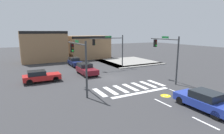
% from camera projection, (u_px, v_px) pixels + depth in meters
% --- Properties ---
extents(ground_plane, '(120.00, 120.00, 0.00)m').
position_uv_depth(ground_plane, '(111.00, 78.00, 23.86)').
color(ground_plane, '#353538').
extents(crosswalk_near, '(7.90, 2.83, 0.01)m').
position_uv_depth(crosswalk_near, '(130.00, 87.00, 19.96)').
color(crosswalk_near, silver).
rests_on(crosswalk_near, ground_plane).
extents(lane_markings, '(6.80, 20.25, 0.01)m').
position_uv_depth(lane_markings, '(197.00, 111.00, 13.95)').
color(lane_markings, white).
rests_on(lane_markings, ground_plane).
extents(bike_detector_marking, '(0.96, 0.96, 0.01)m').
position_uv_depth(bike_detector_marking, '(166.00, 96.00, 17.32)').
color(bike_detector_marking, yellow).
rests_on(bike_detector_marking, ground_plane).
extents(curb_corner_northeast, '(10.00, 10.60, 0.15)m').
position_uv_depth(curb_corner_northeast, '(127.00, 62.00, 35.92)').
color(curb_corner_northeast, gray).
rests_on(curb_corner_northeast, ground_plane).
extents(storefront_row, '(18.44, 5.66, 6.12)m').
position_uv_depth(storefront_row, '(65.00, 47.00, 38.95)').
color(storefront_row, '#93704C').
rests_on(storefront_row, ground_plane).
extents(traffic_signal_southeast, '(0.32, 4.74, 5.50)m').
position_uv_depth(traffic_signal_southeast, '(167.00, 50.00, 21.77)').
color(traffic_signal_southeast, '#383A3D').
rests_on(traffic_signal_southeast, ground_plane).
extents(traffic_signal_northeast, '(5.99, 0.32, 5.45)m').
position_uv_depth(traffic_signal_northeast, '(110.00, 45.00, 29.50)').
color(traffic_signal_northeast, '#383A3D').
rests_on(traffic_signal_northeast, ground_plane).
extents(traffic_signal_southwest, '(0.32, 5.76, 5.21)m').
position_uv_depth(traffic_signal_southwest, '(79.00, 56.00, 17.91)').
color(traffic_signal_southwest, '#383A3D').
rests_on(traffic_signal_southwest, ground_plane).
extents(car_maroon, '(1.94, 4.31, 1.53)m').
position_uv_depth(car_maroon, '(86.00, 69.00, 25.83)').
color(car_maroon, maroon).
rests_on(car_maroon, ground_plane).
extents(car_blue, '(1.88, 4.58, 1.50)m').
position_uv_depth(car_blue, '(204.00, 100.00, 14.15)').
color(car_blue, '#23389E').
rests_on(car_blue, ground_plane).
extents(car_red, '(4.29, 1.78, 1.42)m').
position_uv_depth(car_red, '(41.00, 76.00, 21.94)').
color(car_red, red).
rests_on(car_red, ground_plane).
extents(car_navy, '(1.70, 4.16, 1.45)m').
position_uv_depth(car_navy, '(75.00, 62.00, 32.18)').
color(car_navy, '#141E4C').
rests_on(car_navy, ground_plane).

